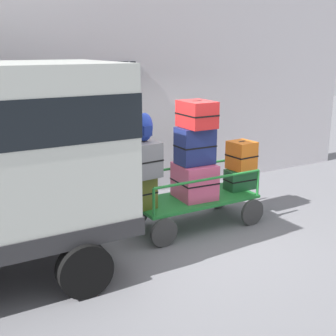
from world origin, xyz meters
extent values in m
plane|color=slate|center=(0.00, 0.00, 0.00)|extent=(40.00, 40.00, 0.00)
cube|color=silver|center=(0.00, 2.48, 2.50)|extent=(12.00, 0.30, 5.00)
cube|color=black|center=(-0.43, 2.31, 2.00)|extent=(1.20, 0.04, 1.50)
cylinder|color=gray|center=(-0.88, 2.27, 2.00)|extent=(0.03, 0.03, 1.50)
cylinder|color=gray|center=(-0.58, 2.27, 2.00)|extent=(0.03, 0.03, 1.50)
cylinder|color=gray|center=(-0.28, 2.27, 2.00)|extent=(0.03, 0.03, 1.50)
cylinder|color=gray|center=(0.02, 2.27, 2.00)|extent=(0.03, 0.03, 1.50)
cylinder|color=black|center=(-2.17, -0.92, 0.35)|extent=(0.70, 0.22, 0.70)
cube|color=#1E722D|center=(0.28, 0.32, 0.49)|extent=(2.15, 0.94, 0.05)
cylinder|color=#383838|center=(1.17, -0.17, 0.23)|extent=(0.46, 0.06, 0.46)
cylinder|color=#383838|center=(1.17, 0.80, 0.23)|extent=(0.46, 0.06, 0.46)
cylinder|color=#383838|center=(-0.61, -0.17, 0.23)|extent=(0.46, 0.06, 0.46)
cylinder|color=#383838|center=(-0.61, 0.80, 0.23)|extent=(0.46, 0.06, 0.46)
cylinder|color=#1E722D|center=(1.32, -0.11, 0.73)|extent=(0.04, 0.04, 0.44)
cylinder|color=#1E722D|center=(1.32, 0.74, 0.73)|extent=(0.04, 0.04, 0.44)
cylinder|color=#1E722D|center=(-0.75, -0.11, 0.73)|extent=(0.04, 0.04, 0.44)
cylinder|color=#1E722D|center=(-0.75, 0.74, 0.73)|extent=(0.04, 0.04, 0.44)
cylinder|color=#1E722D|center=(0.28, -0.11, 0.96)|extent=(2.07, 0.04, 0.04)
cylinder|color=#1E722D|center=(0.28, 0.74, 0.96)|extent=(2.07, 0.04, 0.04)
cube|color=#4C5119|center=(-0.71, 0.29, 0.78)|extent=(0.38, 0.28, 0.54)
cube|color=black|center=(-0.71, 0.29, 0.78)|extent=(0.39, 0.29, 0.02)
cube|color=black|center=(-0.71, 0.29, 1.05)|extent=(0.13, 0.04, 0.02)
cube|color=slate|center=(-0.71, 0.30, 1.33)|extent=(0.45, 0.56, 0.55)
cube|color=black|center=(-0.71, 0.30, 1.33)|extent=(0.46, 0.57, 0.02)
cube|color=black|center=(-0.71, 0.30, 1.60)|extent=(0.15, 0.04, 0.02)
cube|color=#CC4C72|center=(0.28, 0.33, 0.81)|extent=(0.64, 0.70, 0.60)
cube|color=black|center=(0.28, 0.33, 0.81)|extent=(0.65, 0.71, 0.02)
cube|color=black|center=(0.28, 0.33, 1.10)|extent=(0.16, 0.04, 0.02)
cube|color=navy|center=(0.28, 0.33, 1.42)|extent=(0.61, 0.43, 0.62)
cube|color=black|center=(0.28, 0.33, 1.42)|extent=(0.62, 0.44, 0.02)
cube|color=black|center=(0.28, 0.33, 1.73)|extent=(0.16, 0.03, 0.02)
cube|color=#B21E1E|center=(0.28, 0.29, 1.96)|extent=(0.47, 0.61, 0.43)
cube|color=black|center=(0.28, 0.29, 1.96)|extent=(0.48, 0.62, 0.02)
cube|color=black|center=(0.28, 0.29, 2.17)|extent=(0.16, 0.03, 0.02)
cube|color=#194C28|center=(1.28, 0.31, 0.69)|extent=(0.56, 0.32, 0.37)
cube|color=black|center=(1.28, 0.31, 0.69)|extent=(0.57, 0.33, 0.02)
cube|color=black|center=(1.28, 0.31, 0.87)|extent=(0.16, 0.04, 0.02)
cube|color=orange|center=(1.28, 0.31, 1.14)|extent=(0.43, 0.45, 0.51)
cube|color=black|center=(1.28, 0.31, 1.14)|extent=(0.45, 0.46, 0.02)
cube|color=black|center=(1.28, 0.31, 1.39)|extent=(0.14, 0.04, 0.02)
ellipsoid|color=navy|center=(-0.69, 0.27, 1.83)|extent=(0.27, 0.19, 0.44)
cube|color=navy|center=(-0.69, 0.18, 1.79)|extent=(0.14, 0.06, 0.15)
camera|label=1|loc=(-3.84, -5.82, 3.02)|focal=48.29mm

